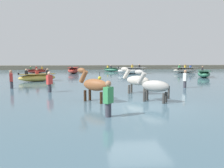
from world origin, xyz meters
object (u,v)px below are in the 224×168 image
at_px(person_onlooker_right, 50,84).
at_px(boat_far_offshore, 73,70).
at_px(horse_trailing_chestnut, 94,86).
at_px(boat_distant_west, 204,74).
at_px(person_spectator_far, 185,81).
at_px(boat_near_starboard, 36,71).
at_px(boat_far_inshore, 111,69).
at_px(person_wading_mid, 108,103).
at_px(horse_flank_grey, 154,87).
at_px(boat_mid_channel, 132,71).
at_px(person_wading_close, 11,82).
at_px(channel_buoy, 100,78).
at_px(horse_lead_pinto, 137,81).
at_px(boat_mid_outer, 37,77).
at_px(boat_distant_east, 185,70).

bearing_deg(person_onlooker_right, boat_far_offshore, 89.97).
height_order(horse_trailing_chestnut, boat_distant_west, horse_trailing_chestnut).
bearing_deg(person_spectator_far, horse_trailing_chestnut, -146.04).
relative_size(boat_near_starboard, boat_far_inshore, 1.05).
distance_m(boat_far_offshore, person_wading_mid, 23.49).
relative_size(horse_flank_grey, boat_mid_channel, 0.44).
relative_size(boat_far_offshore, person_wading_close, 2.45).
xyz_separation_m(boat_near_starboard, channel_buoy, (8.68, -11.45, -0.11)).
height_order(person_wading_close, person_onlooker_right, same).
distance_m(horse_lead_pinto, boat_near_starboard, 22.72).
bearing_deg(boat_far_inshore, boat_mid_channel, -70.63).
relative_size(person_wading_mid, person_spectator_far, 1.00).
bearing_deg(boat_far_inshore, boat_distant_west, -54.27).
xyz_separation_m(boat_far_offshore, person_spectator_far, (8.74, -16.48, 0.04)).
height_order(boat_mid_outer, channel_buoy, boat_mid_outer).
bearing_deg(horse_lead_pinto, boat_distant_west, 47.00).
xyz_separation_m(horse_trailing_chestnut, boat_mid_outer, (-4.84, 9.71, -0.39)).
height_order(horse_lead_pinto, boat_mid_outer, horse_lead_pinto).
bearing_deg(channel_buoy, boat_mid_channel, 59.35).
xyz_separation_m(horse_lead_pinto, boat_distant_east, (11.17, 18.18, -0.32)).
height_order(horse_trailing_chestnut, channel_buoy, horse_trailing_chestnut).
height_order(horse_trailing_chestnut, person_spectator_far, horse_trailing_chestnut).
distance_m(horse_lead_pinto, boat_distant_west, 14.35).
distance_m(boat_distant_west, person_spectator_far, 10.27).
relative_size(boat_distant_west, person_wading_close, 2.36).
bearing_deg(boat_near_starboard, boat_far_inshore, 13.82).
bearing_deg(horse_trailing_chestnut, boat_far_inshore, 82.68).
relative_size(horse_lead_pinto, boat_far_offshore, 0.47).
xyz_separation_m(boat_distant_west, boat_mid_channel, (-6.77, 6.21, 0.06)).
bearing_deg(horse_flank_grey, person_spectator_far, 51.81).
bearing_deg(person_wading_close, boat_near_starboard, 98.55).
bearing_deg(boat_distant_west, boat_far_offshore, 151.08).
bearing_deg(person_spectator_far, person_wading_mid, -130.26).
relative_size(boat_near_starboard, person_onlooker_right, 1.78).
height_order(boat_far_offshore, boat_far_inshore, boat_far_inshore).
height_order(horse_trailing_chestnut, boat_far_offshore, horse_trailing_chestnut).
xyz_separation_m(horse_lead_pinto, boat_far_offshore, (-4.94, 18.62, -0.29)).
bearing_deg(boat_mid_outer, person_wading_close, -96.52).
xyz_separation_m(person_wading_mid, person_spectator_far, (5.77, 6.82, 0.00)).
distance_m(horse_flank_grey, boat_near_starboard, 24.94).
bearing_deg(boat_mid_outer, horse_lead_pinto, -46.65).
bearing_deg(person_onlooker_right, boat_distant_east, 46.70).
xyz_separation_m(horse_trailing_chestnut, boat_mid_channel, (5.42, 18.73, -0.30)).
bearing_deg(channel_buoy, boat_far_offshore, 108.25).
distance_m(boat_distant_east, person_onlooker_right, 23.49).
distance_m(boat_distant_west, boat_mid_channel, 9.18).
distance_m(horse_lead_pinto, person_wading_close, 8.34).
bearing_deg(person_onlooker_right, person_wading_mid, -62.66).
relative_size(boat_far_offshore, boat_far_inshore, 1.44).
distance_m(horse_flank_grey, person_wading_mid, 3.26).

